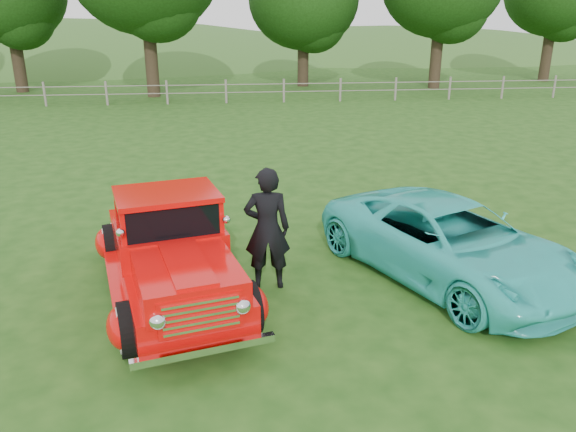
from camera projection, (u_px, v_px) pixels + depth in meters
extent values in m
plane|color=#1C4412|center=(245.00, 315.00, 8.54)|extent=(140.00, 140.00, 0.00)
ellipsoid|color=#2B5820|center=(62.00, 103.00, 62.48)|extent=(84.00, 60.00, 18.00)
ellipsoid|color=#2B5820|center=(384.00, 85.00, 69.99)|extent=(72.00, 52.00, 14.00)
cube|color=gray|center=(226.00, 92.00, 28.92)|extent=(48.00, 0.04, 0.04)
cube|color=gray|center=(226.00, 85.00, 28.79)|extent=(48.00, 0.04, 0.04)
cylinder|color=#2D2316|center=(18.00, 57.00, 32.75)|extent=(0.70, 0.70, 3.96)
cylinder|color=#2D2316|center=(151.00, 52.00, 30.66)|extent=(0.70, 0.70, 4.84)
cylinder|color=#2D2316|center=(303.00, 56.00, 35.57)|extent=(0.70, 0.70, 3.74)
cylinder|color=#2D2316|center=(437.00, 52.00, 34.46)|extent=(0.70, 0.70, 4.40)
cylinder|color=#2D2316|center=(547.00, 50.00, 38.28)|extent=(0.70, 0.70, 4.18)
cylinder|color=black|center=(128.00, 329.00, 7.44)|extent=(0.42, 0.80, 0.76)
cylinder|color=black|center=(248.00, 307.00, 7.98)|extent=(0.42, 0.80, 0.76)
cylinder|color=black|center=(111.00, 245.00, 10.17)|extent=(0.42, 0.80, 0.76)
cylinder|color=black|center=(202.00, 233.00, 10.72)|extent=(0.42, 0.80, 0.76)
cube|color=red|center=(171.00, 261.00, 9.01)|extent=(2.62, 4.85, 0.44)
ellipsoid|color=red|center=(122.00, 327.00, 7.40)|extent=(0.58, 0.83, 0.54)
ellipsoid|color=red|center=(253.00, 304.00, 7.99)|extent=(0.58, 0.83, 0.54)
ellipsoid|color=red|center=(107.00, 243.00, 10.13)|extent=(0.58, 0.83, 0.54)
ellipsoid|color=red|center=(205.00, 231.00, 10.73)|extent=(0.58, 0.83, 0.54)
cube|color=red|center=(188.00, 279.00, 7.51)|extent=(1.68, 1.87, 0.42)
cube|color=red|center=(170.00, 240.00, 8.78)|extent=(1.87, 1.69, 0.44)
cube|color=black|center=(168.00, 211.00, 8.62)|extent=(1.67, 1.43, 0.50)
cube|color=red|center=(166.00, 194.00, 8.53)|extent=(1.77, 1.55, 0.08)
cube|color=red|center=(157.00, 213.00, 10.07)|extent=(1.61, 2.18, 0.45)
cube|color=white|center=(201.00, 316.00, 6.84)|extent=(1.06, 0.35, 0.50)
cube|color=white|center=(205.00, 350.00, 6.89)|extent=(1.78, 0.53, 0.10)
cube|color=white|center=(151.00, 222.00, 11.20)|extent=(1.68, 0.51, 0.10)
imported|color=#31C7BE|center=(449.00, 241.00, 9.54)|extent=(4.06, 5.37, 1.35)
imported|color=black|center=(267.00, 229.00, 9.11)|extent=(0.77, 0.53, 2.06)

